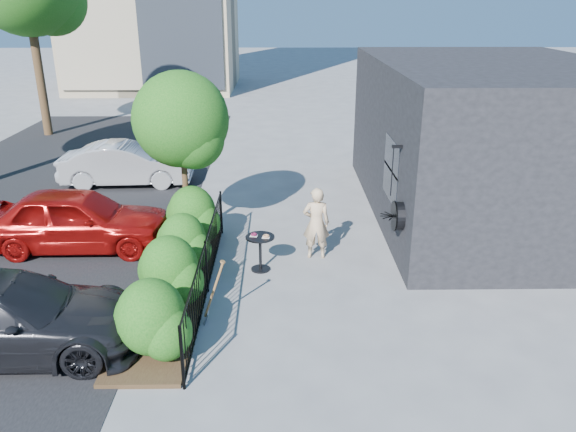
{
  "coord_description": "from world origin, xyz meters",
  "views": [
    {
      "loc": [
        -0.04,
        -9.93,
        5.46
      ],
      "look_at": [
        0.12,
        1.06,
        1.2
      ],
      "focal_mm": 35.0,
      "sensor_mm": 36.0,
      "label": 1
    }
  ],
  "objects_px": {
    "patio_tree": "(184,126)",
    "woman": "(316,223)",
    "cafe_table": "(260,247)",
    "car_darkgrey": "(5,316)",
    "car_silver": "(127,164)",
    "car_red": "(77,219)",
    "shovel": "(213,296)"
  },
  "relations": [
    {
      "from": "patio_tree",
      "to": "car_silver",
      "type": "xyz_separation_m",
      "value": [
        -2.59,
        4.24,
        -2.1
      ]
    },
    {
      "from": "woman",
      "to": "car_red",
      "type": "height_order",
      "value": "woman"
    },
    {
      "from": "cafe_table",
      "to": "car_darkgrey",
      "type": "xyz_separation_m",
      "value": [
        -4.05,
        -2.93,
        0.12
      ]
    },
    {
      "from": "patio_tree",
      "to": "car_darkgrey",
      "type": "xyz_separation_m",
      "value": [
        -2.29,
        -4.73,
        -2.1
      ]
    },
    {
      "from": "woman",
      "to": "shovel",
      "type": "bearing_deg",
      "value": 55.61
    },
    {
      "from": "cafe_table",
      "to": "car_silver",
      "type": "bearing_deg",
      "value": 125.74
    },
    {
      "from": "patio_tree",
      "to": "woman",
      "type": "height_order",
      "value": "patio_tree"
    },
    {
      "from": "car_red",
      "to": "car_darkgrey",
      "type": "distance_m",
      "value": 4.15
    },
    {
      "from": "woman",
      "to": "car_darkgrey",
      "type": "xyz_separation_m",
      "value": [
        -5.27,
        -3.55,
        -0.16
      ]
    },
    {
      "from": "car_silver",
      "to": "shovel",
      "type": "bearing_deg",
      "value": -158.74
    },
    {
      "from": "car_red",
      "to": "car_silver",
      "type": "bearing_deg",
      "value": 0.66
    },
    {
      "from": "patio_tree",
      "to": "woman",
      "type": "distance_m",
      "value": 3.75
    },
    {
      "from": "cafe_table",
      "to": "car_silver",
      "type": "height_order",
      "value": "car_silver"
    },
    {
      "from": "car_silver",
      "to": "car_darkgrey",
      "type": "relative_size",
      "value": 0.88
    },
    {
      "from": "cafe_table",
      "to": "car_red",
      "type": "bearing_deg",
      "value": 164.13
    },
    {
      "from": "patio_tree",
      "to": "car_silver",
      "type": "relative_size",
      "value": 0.99
    },
    {
      "from": "shovel",
      "to": "car_red",
      "type": "height_order",
      "value": "car_red"
    },
    {
      "from": "car_silver",
      "to": "car_red",
      "type": "bearing_deg",
      "value": 178.61
    },
    {
      "from": "car_silver",
      "to": "car_darkgrey",
      "type": "distance_m",
      "value": 8.97
    },
    {
      "from": "woman",
      "to": "car_darkgrey",
      "type": "distance_m",
      "value": 6.36
    },
    {
      "from": "car_red",
      "to": "car_silver",
      "type": "xyz_separation_m",
      "value": [
        -0.08,
        4.83,
        -0.06
      ]
    },
    {
      "from": "patio_tree",
      "to": "cafe_table",
      "type": "distance_m",
      "value": 3.36
    },
    {
      "from": "patio_tree",
      "to": "car_red",
      "type": "height_order",
      "value": "patio_tree"
    },
    {
      "from": "woman",
      "to": "car_silver",
      "type": "xyz_separation_m",
      "value": [
        -5.57,
        5.42,
        -0.16
      ]
    },
    {
      "from": "cafe_table",
      "to": "woman",
      "type": "bearing_deg",
      "value": 27.12
    },
    {
      "from": "woman",
      "to": "car_darkgrey",
      "type": "height_order",
      "value": "woman"
    },
    {
      "from": "cafe_table",
      "to": "car_darkgrey",
      "type": "bearing_deg",
      "value": -144.14
    },
    {
      "from": "patio_tree",
      "to": "woman",
      "type": "xyz_separation_m",
      "value": [
        2.99,
        -1.17,
        -1.94
      ]
    },
    {
      "from": "cafe_table",
      "to": "car_darkgrey",
      "type": "distance_m",
      "value": 5.0
    },
    {
      "from": "shovel",
      "to": "car_darkgrey",
      "type": "xyz_separation_m",
      "value": [
        -3.27,
        -0.81,
        0.1
      ]
    },
    {
      "from": "cafe_table",
      "to": "woman",
      "type": "distance_m",
      "value": 1.41
    },
    {
      "from": "car_darkgrey",
      "to": "shovel",
      "type": "bearing_deg",
      "value": -77.91
    }
  ]
}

